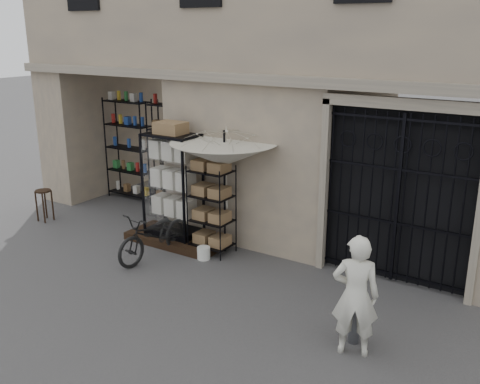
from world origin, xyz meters
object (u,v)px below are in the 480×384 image
Objects in this scene: bicycle at (156,257)px; wooden_stool at (44,205)px; display_cabinet at (173,190)px; shopkeeper at (351,352)px; market_umbrella at (224,148)px; white_bucket at (204,253)px; steel_bollard at (355,314)px; wire_rack at (212,211)px.

bicycle is 3.44m from wooden_stool.
display_cabinet reaches higher than shopkeeper.
bicycle is (0.23, -0.83, -1.06)m from display_cabinet.
display_cabinet is 1.34× the size of shopkeeper.
market_umbrella is 1.98m from white_bucket.
steel_bollard is 0.51× the size of shopkeeper.
wire_rack is at bearing -17.57° from display_cabinet.
display_cabinet is at bearing 160.48° from steel_bollard.
wooden_stool is at bearing -178.47° from bicycle.
shopkeeper is at bearing -31.90° from wire_rack.
shopkeeper is at bearing -73.93° from steel_bollard.
display_cabinet is 3.31m from wooden_stool.
wire_rack is at bearing 99.76° from white_bucket.
display_cabinet is 1.45m from white_bucket.
wire_rack is 1.36m from bicycle.
bicycle is at bearing 170.19° from steel_bollard.
wire_rack is 7.01× the size of white_bucket.
steel_bollard is (3.41, -1.50, -0.41)m from wire_rack.
bicycle reaches higher than shopkeeper.
steel_bollard is (3.35, -1.14, 0.30)m from white_bucket.
wire_rack reaches higher than white_bucket.
white_bucket is 0.14× the size of bicycle.
wire_rack is 3.97m from shopkeeper.
white_bucket is at bearing 2.65° from wooden_stool.
wire_rack is at bearing -46.51° from shopkeeper.
wire_rack is 1.22m from market_umbrella.
shopkeeper is (4.20, -0.95, 0.00)m from bicycle.
display_cabinet reaches higher than wire_rack.
shopkeeper is at bearing -29.94° from market_umbrella.
bicycle reaches higher than white_bucket.
steel_bollard reaches higher than white_bucket.
display_cabinet is at bearing -174.66° from market_umbrella.
wire_rack reaches higher than steel_bollard.
steel_bollard is (3.22, -1.66, -1.60)m from market_umbrella.
market_umbrella reaches higher than bicycle.
market_umbrella is at bearing -49.91° from shopkeeper.
bicycle is (-0.92, -0.94, -2.03)m from market_umbrella.
white_bucket is 4.22m from wooden_stool.
white_bucket is (-0.13, -0.52, -1.91)m from market_umbrella.
wire_rack is 2.40× the size of wooden_stool.
display_cabinet reaches higher than wooden_stool.
market_umbrella is 4.30m from shopkeeper.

